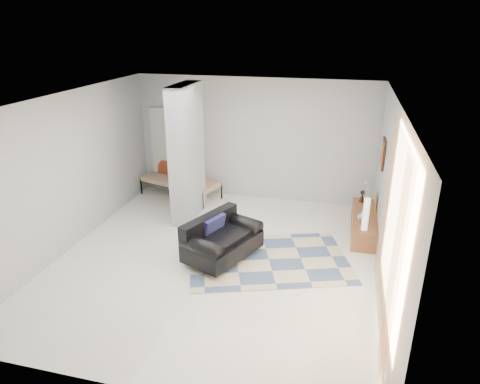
# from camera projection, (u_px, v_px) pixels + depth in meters

# --- Properties ---
(floor) EXTENTS (6.00, 6.00, 0.00)m
(floor) POSITION_uv_depth(u_px,v_px,m) (217.00, 259.00, 7.58)
(floor) COLOR white
(floor) RESTS_ON ground
(ceiling) EXTENTS (6.00, 6.00, 0.00)m
(ceiling) POSITION_uv_depth(u_px,v_px,m) (213.00, 100.00, 6.54)
(ceiling) COLOR white
(ceiling) RESTS_ON wall_back
(wall_back) EXTENTS (6.00, 0.00, 6.00)m
(wall_back) POSITION_uv_depth(u_px,v_px,m) (254.00, 140.00, 9.76)
(wall_back) COLOR #B7BABC
(wall_back) RESTS_ON ground
(wall_front) EXTENTS (6.00, 0.00, 6.00)m
(wall_front) POSITION_uv_depth(u_px,v_px,m) (128.00, 287.00, 4.35)
(wall_front) COLOR #B7BABC
(wall_front) RESTS_ON ground
(wall_left) EXTENTS (0.00, 6.00, 6.00)m
(wall_left) POSITION_uv_depth(u_px,v_px,m) (69.00, 172.00, 7.68)
(wall_left) COLOR #B7BABC
(wall_left) RESTS_ON ground
(wall_right) EXTENTS (0.00, 6.00, 6.00)m
(wall_right) POSITION_uv_depth(u_px,v_px,m) (390.00, 201.00, 6.43)
(wall_right) COLOR #B7BABC
(wall_right) RESTS_ON ground
(partition_column) EXTENTS (0.35, 1.20, 2.80)m
(partition_column) POSITION_uv_depth(u_px,v_px,m) (187.00, 154.00, 8.75)
(partition_column) COLOR #A2A7A9
(partition_column) RESTS_ON floor
(hallway_door) EXTENTS (0.85, 0.06, 2.04)m
(hallway_door) POSITION_uv_depth(u_px,v_px,m) (169.00, 150.00, 10.34)
(hallway_door) COLOR silver
(hallway_door) RESTS_ON floor
(curtain) EXTENTS (0.00, 2.55, 2.55)m
(curtain) POSITION_uv_depth(u_px,v_px,m) (390.00, 232.00, 5.39)
(curtain) COLOR #FF9943
(curtain) RESTS_ON wall_right
(wall_art) EXTENTS (0.04, 0.45, 0.55)m
(wall_art) POSITION_uv_depth(u_px,v_px,m) (383.00, 154.00, 7.87)
(wall_art) COLOR #3A1B0F
(wall_art) RESTS_ON wall_right
(media_console) EXTENTS (0.45, 1.70, 0.80)m
(media_console) POSITION_uv_depth(u_px,v_px,m) (363.00, 223.00, 8.46)
(media_console) COLOR brown
(media_console) RESTS_ON floor
(loveseat) EXTENTS (1.28, 1.59, 0.76)m
(loveseat) POSITION_uv_depth(u_px,v_px,m) (220.00, 239.00, 7.50)
(loveseat) COLOR silver
(loveseat) RESTS_ON floor
(daybed) EXTENTS (2.01, 1.29, 0.77)m
(daybed) POSITION_uv_depth(u_px,v_px,m) (180.00, 180.00, 10.18)
(daybed) COLOR black
(daybed) RESTS_ON floor
(area_rug) EXTENTS (3.20, 2.63, 0.01)m
(area_rug) POSITION_uv_depth(u_px,v_px,m) (269.00, 260.00, 7.55)
(area_rug) COLOR beige
(area_rug) RESTS_ON floor
(cylinder_lamp) EXTENTS (0.11, 0.11, 0.61)m
(cylinder_lamp) POSITION_uv_depth(u_px,v_px,m) (366.00, 214.00, 7.66)
(cylinder_lamp) COLOR white
(cylinder_lamp) RESTS_ON media_console
(bronze_figurine) EXTENTS (0.13, 0.13, 0.25)m
(bronze_figurine) POSITION_uv_depth(u_px,v_px,m) (362.00, 196.00, 8.92)
(bronze_figurine) COLOR black
(bronze_figurine) RESTS_ON media_console
(vase) EXTENTS (0.19, 0.19, 0.20)m
(vase) POSITION_uv_depth(u_px,v_px,m) (363.00, 216.00, 8.09)
(vase) COLOR silver
(vase) RESTS_ON media_console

